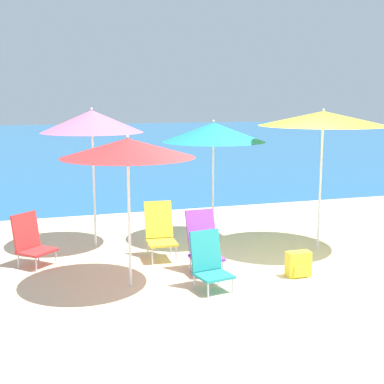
% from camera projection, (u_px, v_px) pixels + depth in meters
% --- Properties ---
extents(ground_plane, '(60.00, 60.00, 0.00)m').
position_uv_depth(ground_plane, '(278.00, 289.00, 6.99)').
color(ground_plane, beige).
extents(sea_water, '(60.00, 40.00, 0.01)m').
position_uv_depth(sea_water, '(77.00, 141.00, 30.63)').
color(sea_water, '#23669E').
rests_on(sea_water, ground).
extents(beach_umbrella_red, '(1.72, 1.72, 2.00)m').
position_uv_depth(beach_umbrella_red, '(128.00, 148.00, 6.76)').
color(beach_umbrella_red, white).
rests_on(beach_umbrella_red, ground).
extents(beach_umbrella_teal, '(1.77, 1.77, 2.09)m').
position_uv_depth(beach_umbrella_teal, '(213.00, 132.00, 9.06)').
color(beach_umbrella_teal, white).
rests_on(beach_umbrella_teal, ground).
extents(beach_umbrella_yellow, '(2.05, 2.05, 2.29)m').
position_uv_depth(beach_umbrella_yellow, '(323.00, 119.00, 8.44)').
color(beach_umbrella_yellow, white).
rests_on(beach_umbrella_yellow, ground).
extents(beach_umbrella_pink, '(1.67, 1.67, 2.31)m').
position_uv_depth(beach_umbrella_pink, '(92.00, 121.00, 8.64)').
color(beach_umbrella_pink, white).
rests_on(beach_umbrella_pink, ground).
extents(beach_chair_yellow, '(0.47, 0.63, 0.87)m').
position_uv_depth(beach_chair_yellow, '(160.00, 231.00, 8.27)').
color(beach_chair_yellow, silver).
rests_on(beach_chair_yellow, ground).
extents(beach_chair_red, '(0.67, 0.67, 0.78)m').
position_uv_depth(beach_chair_red, '(31.00, 240.00, 7.92)').
color(beach_chair_red, silver).
rests_on(beach_chair_red, ground).
extents(beach_chair_teal, '(0.51, 0.56, 0.75)m').
position_uv_depth(beach_chair_teal, '(209.00, 262.00, 6.95)').
color(beach_chair_teal, silver).
rests_on(beach_chair_teal, ground).
extents(beach_chair_purple, '(0.44, 0.54, 0.88)m').
position_uv_depth(beach_chair_purple, '(203.00, 242.00, 7.60)').
color(beach_chair_purple, silver).
rests_on(beach_chair_purple, ground).
extents(backpack_yellow, '(0.34, 0.20, 0.35)m').
position_uv_depth(backpack_yellow, '(298.00, 264.00, 7.43)').
color(backpack_yellow, yellow).
rests_on(backpack_yellow, ground).
extents(water_bottle, '(0.09, 0.09, 0.23)m').
position_uv_depth(water_bottle, '(205.00, 255.00, 8.15)').
color(water_bottle, silver).
rests_on(water_bottle, ground).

